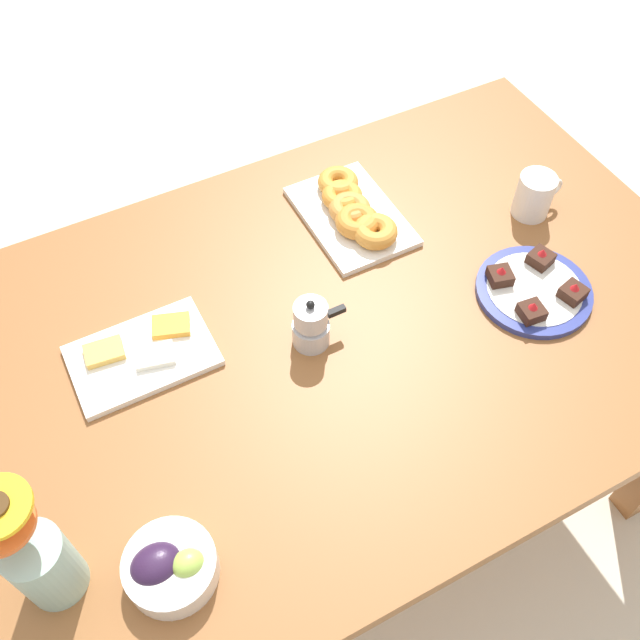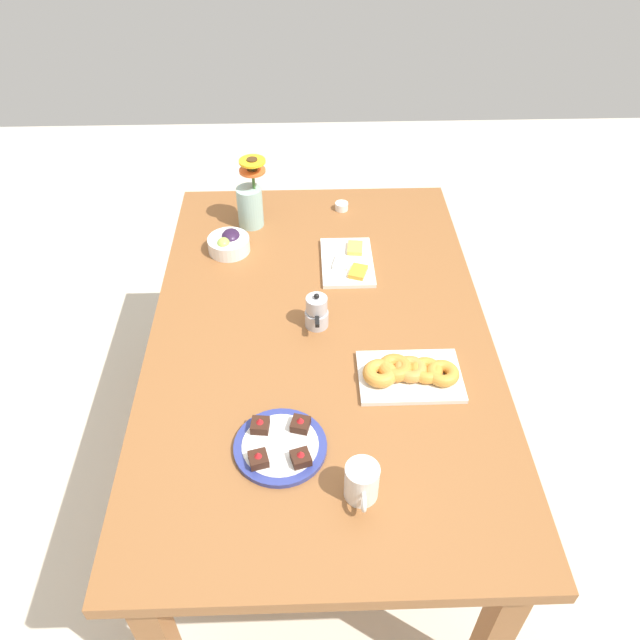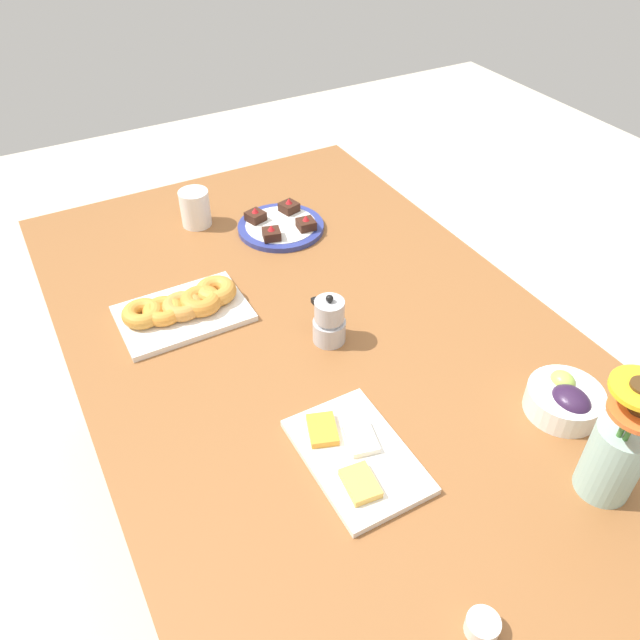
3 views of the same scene
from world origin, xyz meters
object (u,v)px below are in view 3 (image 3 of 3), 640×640
dining_table (320,362)px  croissant_platter (184,307)px  jam_cup_honey (482,626)px  grape_bowl (565,399)px  coffee_mug (195,207)px  moka_pot (329,322)px  cheese_platter (355,455)px  flower_vase (616,454)px  dessert_plate (281,226)px

dining_table → croissant_platter: croissant_platter is taller
dining_table → jam_cup_honey: bearing=171.2°
grape_bowl → coffee_mug: bearing=21.2°
croissant_platter → moka_pot: (-0.22, -0.24, 0.03)m
cheese_platter → moka_pot: size_ratio=2.18×
jam_cup_honey → flower_vase: 0.35m
croissant_platter → cheese_platter: bearing=-165.8°
coffee_mug → flower_vase: bearing=-164.9°
cheese_platter → croissant_platter: 0.53m
moka_pot → jam_cup_honey: bearing=170.1°
coffee_mug → dessert_plate: coffee_mug is taller
coffee_mug → moka_pot: size_ratio=0.96×
flower_vase → moka_pot: flower_vase is taller
moka_pot → dessert_plate: bearing=-12.9°
dessert_plate → jam_cup_honey: bearing=168.8°
coffee_mug → flower_vase: (-1.12, -0.30, 0.04)m
grape_bowl → dining_table: bearing=36.0°
dining_table → dessert_plate: dessert_plate is taller
grape_bowl → dessert_plate: grape_bowl is taller
cheese_platter → flower_vase: size_ratio=1.00×
coffee_mug → croissant_platter: 0.39m
dining_table → flower_vase: (-0.57, -0.23, 0.18)m
grape_bowl → jam_cup_honey: (-0.25, 0.40, -0.01)m
dining_table → dessert_plate: 0.44m
cheese_platter → croissant_platter: croissant_platter is taller
coffee_mug → cheese_platter: (-0.87, 0.03, -0.04)m
dining_table → croissant_platter: size_ratio=5.71×
croissant_platter → coffee_mug: bearing=-24.1°
croissant_platter → jam_cup_honey: croissant_platter is taller
jam_cup_honey → grape_bowl: bearing=-58.4°
coffee_mug → jam_cup_honey: bearing=178.8°
grape_bowl → flower_vase: flower_vase is taller
coffee_mug → grape_bowl: (-0.96, -0.37, -0.02)m
croissant_platter → dessert_plate: bearing=-57.6°
jam_cup_honey → cheese_platter: bearing=0.4°
flower_vase → grape_bowl: bearing=-23.9°
grape_bowl → jam_cup_honey: grape_bowl is taller
coffee_mug → moka_pot: moka_pot is taller
grape_bowl → flower_vase: size_ratio=0.55×
grape_bowl → moka_pot: moka_pot is taller
dining_table → croissant_platter: 0.33m
grape_bowl → flower_vase: bearing=156.1°
dining_table → coffee_mug: coffee_mug is taller
dining_table → croissant_platter: (0.20, 0.23, 0.11)m
dining_table → coffee_mug: size_ratio=14.07×
coffee_mug → grape_bowl: coffee_mug is taller
grape_bowl → moka_pot: bearing=36.7°
croissant_platter → dessert_plate: size_ratio=1.22×
croissant_platter → flower_vase: (-0.77, -0.46, 0.07)m
cheese_platter → dessert_plate: bearing=-16.2°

